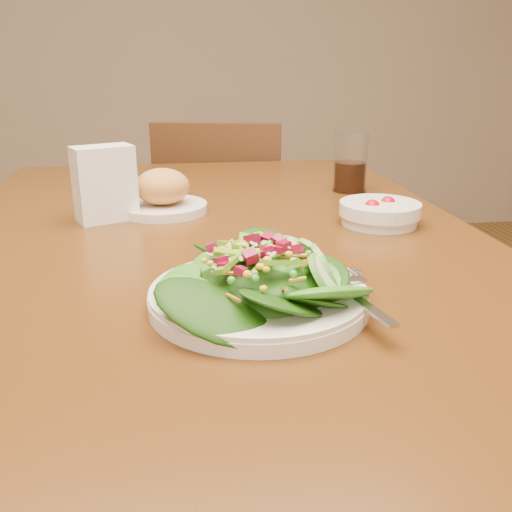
{
  "coord_description": "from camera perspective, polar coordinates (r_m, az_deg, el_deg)",
  "views": [
    {
      "loc": [
        -0.05,
        -0.86,
        1.02
      ],
      "look_at": [
        0.04,
        -0.24,
        0.8
      ],
      "focal_mm": 40.0,
      "sensor_mm": 36.0,
      "label": 1
    }
  ],
  "objects": [
    {
      "name": "bread_plate",
      "position": [
        1.07,
        -9.32,
        6.07
      ],
      "size": [
        0.16,
        0.16,
        0.08
      ],
      "color": "silver",
      "rests_on": "dining_table"
    },
    {
      "name": "napkin_holder",
      "position": [
        1.03,
        -14.91,
        7.2
      ],
      "size": [
        0.11,
        0.09,
        0.13
      ],
      "rotation": [
        0.0,
        0.0,
        0.42
      ],
      "color": "white",
      "rests_on": "dining_table"
    },
    {
      "name": "dining_table",
      "position": [
        0.94,
        -4.56,
        -4.23
      ],
      "size": [
        0.9,
        1.4,
        0.75
      ],
      "color": "#432310",
      "rests_on": "ground_plane"
    },
    {
      "name": "tomato_bowl",
      "position": [
        1.0,
        12.26,
        4.24
      ],
      "size": [
        0.14,
        0.14,
        0.05
      ],
      "color": "silver",
      "rests_on": "dining_table"
    },
    {
      "name": "drinking_glass",
      "position": [
        1.24,
        9.4,
        8.85
      ],
      "size": [
        0.07,
        0.07,
        0.12
      ],
      "color": "silver",
      "rests_on": "dining_table"
    },
    {
      "name": "chair_far",
      "position": [
        1.85,
        -3.28,
        1.13
      ],
      "size": [
        0.47,
        0.47,
        0.85
      ],
      "rotation": [
        0.0,
        0.0,
        2.92
      ],
      "color": "#432611",
      "rests_on": "ground_plane"
    },
    {
      "name": "salad_plate",
      "position": [
        0.65,
        1.03,
        -2.79
      ],
      "size": [
        0.26,
        0.25,
        0.07
      ],
      "rotation": [
        0.0,
        0.0,
        -0.07
      ],
      "color": "silver",
      "rests_on": "dining_table"
    }
  ]
}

